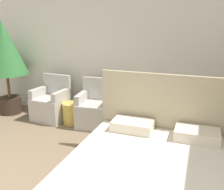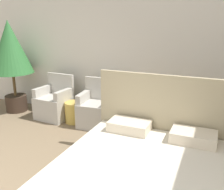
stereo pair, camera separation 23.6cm
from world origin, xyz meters
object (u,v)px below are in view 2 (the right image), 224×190
Objects in this scene: bed at (144,178)px; side_table at (74,112)px; armchair_near_window_right at (97,111)px; armchair_near_window_left at (54,104)px; potted_palm at (11,52)px.

side_table is (-1.91, 1.64, -0.07)m from bed.
armchair_near_window_right is (-1.41, 1.67, 0.02)m from bed.
side_table is (-0.49, -0.03, -0.09)m from armchair_near_window_right.
potted_palm is (-1.05, 0.02, 1.02)m from armchair_near_window_left.
side_table is (1.54, -0.05, -1.11)m from potted_palm.
bed is 5.07× the size of side_table.
armchair_near_window_left is 0.50m from side_table.
armchair_near_window_right reaches higher than side_table.
armchair_near_window_right is at bearing 4.19° from armchair_near_window_left.
potted_palm is 1.90m from side_table.
armchair_near_window_left and armchair_near_window_right have the same top height.
armchair_near_window_left is at bearing 176.40° from side_table.
armchair_near_window_left is 0.99m from armchair_near_window_right.
potted_palm is (-3.45, 1.69, 1.05)m from bed.
potted_palm reaches higher than bed.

